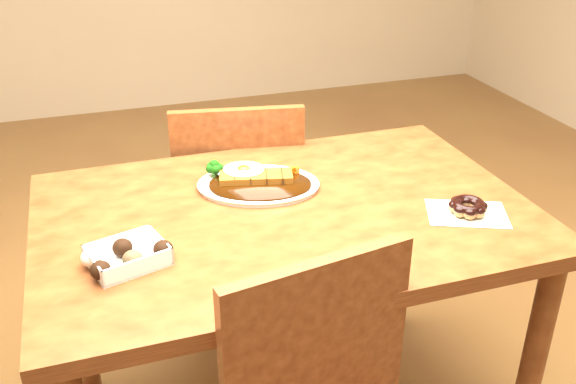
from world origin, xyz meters
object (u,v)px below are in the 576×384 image
object	(u,v)px
table	(286,243)
donut_box	(126,256)
chair_far	(238,207)
pon_de_ring	(468,207)
katsu_curry_plate	(256,182)

from	to	relation	value
table	donut_box	bearing A→B (deg)	-162.32
chair_far	donut_box	bearing A→B (deg)	68.82
table	pon_de_ring	bearing A→B (deg)	-21.57
donut_box	pon_de_ring	bearing A→B (deg)	-2.57
chair_far	katsu_curry_plate	size ratio (longest dim) A/B	2.38
katsu_curry_plate	donut_box	distance (m)	0.45
katsu_curry_plate	donut_box	xyz separation A→B (m)	(-0.36, -0.26, 0.01)
katsu_curry_plate	donut_box	size ratio (longest dim) A/B	1.92
katsu_curry_plate	pon_de_ring	distance (m)	0.54
donut_box	table	bearing A→B (deg)	17.68
katsu_curry_plate	donut_box	world-z (taller)	katsu_curry_plate
chair_far	pon_de_ring	size ratio (longest dim) A/B	3.84
chair_far	donut_box	distance (m)	0.83
chair_far	donut_box	world-z (taller)	chair_far
table	chair_far	world-z (taller)	chair_far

